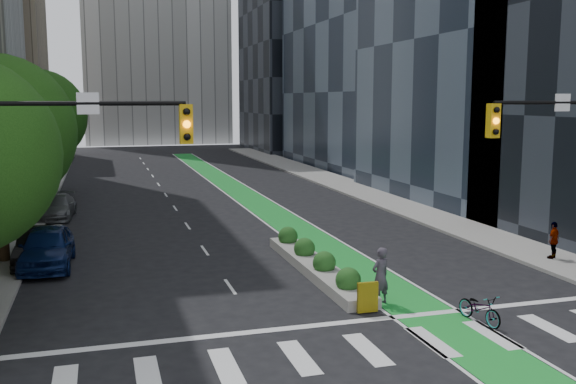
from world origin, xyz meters
TOP-DOWN VIEW (x-y plane):
  - ground at (0.00, 0.00)m, footprint 160.00×160.00m
  - sidewalk_left at (-11.80, 25.00)m, footprint 3.60×90.00m
  - sidewalk_right at (11.80, 25.00)m, footprint 3.60×90.00m
  - bike_lane_paint at (3.00, 30.00)m, footprint 2.20×70.00m
  - building_dark_end at (20.00, 68.00)m, footprint 14.00×18.00m
  - tree_midfar at (-11.00, 22.00)m, footprint 5.60×5.60m
  - tree_far at (-11.00, 32.00)m, footprint 6.60×6.60m
  - signal_left at (-8.70, 0.46)m, footprint 6.14×0.51m
  - median_planter at (1.20, 7.04)m, footprint 1.20×10.26m
  - bicycle at (4.20, 0.02)m, footprint 0.94×1.89m
  - cyclist at (2.00, 2.59)m, footprint 0.84×0.69m
  - parked_car_left_near at (-9.21, 10.87)m, footprint 2.16×5.07m
  - parked_car_left_mid at (-9.50, 11.47)m, footprint 1.91×4.75m
  - parked_car_left_far at (-9.50, 22.46)m, footprint 2.23×4.71m
  - pedestrian_far at (11.49, 5.76)m, footprint 1.00×0.81m

SIDE VIEW (x-z plane):
  - ground at x=0.00m, z-range 0.00..0.00m
  - bike_lane_paint at x=3.00m, z-range 0.00..0.01m
  - sidewalk_left at x=-11.80m, z-range 0.00..0.15m
  - sidewalk_right at x=11.80m, z-range 0.00..0.15m
  - median_planter at x=1.20m, z-range -0.18..0.92m
  - bicycle at x=4.20m, z-range 0.00..0.95m
  - parked_car_left_far at x=-9.50m, z-range 0.00..1.33m
  - parked_car_left_mid at x=-9.50m, z-range 0.00..1.53m
  - parked_car_left_near at x=-9.21m, z-range 0.00..1.71m
  - pedestrian_far at x=11.49m, z-range 0.15..1.75m
  - cyclist at x=2.00m, z-range 0.00..1.97m
  - signal_left at x=-8.70m, z-range 1.18..8.38m
  - tree_midfar at x=-11.00m, z-range 1.07..8.83m
  - tree_far at x=-11.00m, z-range 1.19..10.20m
  - building_dark_end at x=20.00m, z-range 0.00..28.00m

